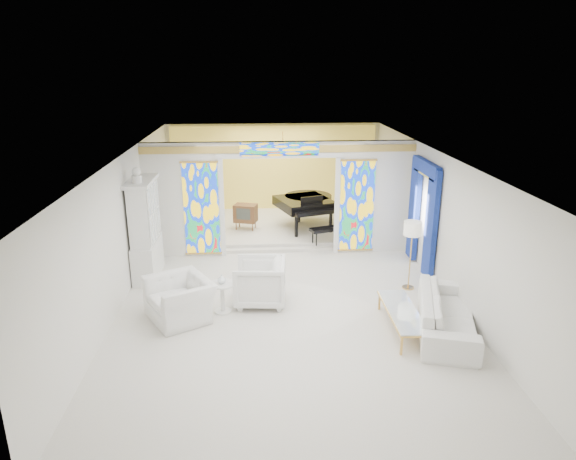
{
  "coord_description": "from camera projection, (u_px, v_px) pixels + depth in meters",
  "views": [
    {
      "loc": [
        -0.64,
        -10.98,
        4.89
      ],
      "look_at": [
        0.1,
        0.2,
        1.23
      ],
      "focal_mm": 32.0,
      "sensor_mm": 36.0,
      "label": 1
    }
  ],
  "objects": [
    {
      "name": "blue_drapes",
      "position": [
        423.0,
        207.0,
        12.36
      ],
      "size": [
        0.14,
        1.85,
        2.65
      ],
      "color": "navy",
      "rests_on": "wall_right"
    },
    {
      "name": "armchair_right",
      "position": [
        260.0,
        282.0,
        10.82
      ],
      "size": [
        1.14,
        1.12,
        0.97
      ],
      "primitive_type": "imported",
      "rotation": [
        0.0,
        0.0,
        -1.65
      ],
      "color": "white",
      "rests_on": "floor"
    },
    {
      "name": "wall_back",
      "position": [
        274.0,
        169.0,
        17.19
      ],
      "size": [
        7.0,
        0.02,
        3.0
      ],
      "primitive_type": "cube",
      "color": "silver",
      "rests_on": "floor"
    },
    {
      "name": "floor",
      "position": [
        284.0,
        283.0,
        11.97
      ],
      "size": [
        12.0,
        12.0,
        0.0
      ],
      "primitive_type": "plane",
      "color": "silver",
      "rests_on": "ground"
    },
    {
      "name": "vase",
      "position": [
        222.0,
        279.0,
        10.35
      ],
      "size": [
        0.22,
        0.22,
        0.18
      ],
      "primitive_type": "imported",
      "rotation": [
        0.0,
        0.0,
        0.34
      ],
      "color": "silver",
      "rests_on": "side_table"
    },
    {
      "name": "tv_console",
      "position": [
        245.0,
        213.0,
        15.11
      ],
      "size": [
        0.74,
        0.6,
        0.75
      ],
      "rotation": [
        0.0,
        0.0,
        -0.28
      ],
      "color": "brown",
      "rests_on": "alcove_platform"
    },
    {
      "name": "gold_curtain_back",
      "position": [
        274.0,
        170.0,
        17.08
      ],
      "size": [
        6.7,
        0.1,
        2.9
      ],
      "primitive_type": "cube",
      "color": "#FFE258",
      "rests_on": "wall_back"
    },
    {
      "name": "stained_glass_transom",
      "position": [
        280.0,
        149.0,
        12.89
      ],
      "size": [
        2.0,
        0.04,
        0.34
      ],
      "primitive_type": "cube",
      "color": "gold",
      "rests_on": "partition_wall"
    },
    {
      "name": "stained_glass_left",
      "position": [
        201.0,
        209.0,
        13.23
      ],
      "size": [
        0.9,
        0.04,
        2.4
      ],
      "primitive_type": "cube",
      "color": "gold",
      "rests_on": "partition_wall"
    },
    {
      "name": "floor_lamp",
      "position": [
        412.0,
        232.0,
        11.27
      ],
      "size": [
        0.47,
        0.47,
        1.58
      ],
      "rotation": [
        0.0,
        0.0,
        0.26
      ],
      "color": "gold",
      "rests_on": "floor"
    },
    {
      "name": "chandelier",
      "position": [
        283.0,
        147.0,
        14.98
      ],
      "size": [
        0.48,
        0.48,
        0.3
      ],
      "primitive_type": "cylinder",
      "color": "gold",
      "rests_on": "ceiling"
    },
    {
      "name": "sofa",
      "position": [
        447.0,
        313.0,
        9.72
      ],
      "size": [
        1.67,
        2.73,
        0.75
      ],
      "primitive_type": "imported",
      "rotation": [
        0.0,
        0.0,
        1.29
      ],
      "color": "white",
      "rests_on": "floor"
    },
    {
      "name": "wall_front",
      "position": [
        315.0,
        377.0,
        5.81
      ],
      "size": [
        7.0,
        0.02,
        3.0
      ],
      "primitive_type": "cube",
      "color": "silver",
      "rests_on": "floor"
    },
    {
      "name": "grand_piano",
      "position": [
        307.0,
        203.0,
        15.29
      ],
      "size": [
        2.0,
        3.04,
        1.09
      ],
      "rotation": [
        0.0,
        0.0,
        0.33
      ],
      "color": "black",
      "rests_on": "alcove_platform"
    },
    {
      "name": "armchair_left",
      "position": [
        180.0,
        299.0,
        10.2
      ],
      "size": [
        1.6,
        1.65,
        0.82
      ],
      "primitive_type": "imported",
      "rotation": [
        0.0,
        0.0,
        -1.05
      ],
      "color": "white",
      "rests_on": "floor"
    },
    {
      "name": "stained_glass_right",
      "position": [
        357.0,
        206.0,
        13.49
      ],
      "size": [
        0.9,
        0.04,
        2.4
      ],
      "primitive_type": "cube",
      "color": "gold",
      "rests_on": "partition_wall"
    },
    {
      "name": "wall_right",
      "position": [
        437.0,
        218.0,
        11.72
      ],
      "size": [
        0.02,
        12.0,
        3.0
      ],
      "primitive_type": "cube",
      "color": "silver",
      "rests_on": "floor"
    },
    {
      "name": "coffee_table",
      "position": [
        403.0,
        312.0,
        9.74
      ],
      "size": [
        0.6,
        1.88,
        0.42
      ],
      "rotation": [
        0.0,
        0.0,
        -0.01
      ],
      "color": "white",
      "rests_on": "floor"
    },
    {
      "name": "wall_left",
      "position": [
        126.0,
        225.0,
        11.28
      ],
      "size": [
        0.02,
        12.0,
        3.0
      ],
      "primitive_type": "cube",
      "color": "silver",
      "rests_on": "floor"
    },
    {
      "name": "ceiling",
      "position": [
        284.0,
        155.0,
        11.04
      ],
      "size": [
        7.0,
        12.0,
        0.02
      ],
      "primitive_type": "cube",
      "color": "silver",
      "rests_on": "wall_back"
    },
    {
      "name": "china_cabinet",
      "position": [
        145.0,
        230.0,
        11.97
      ],
      "size": [
        0.56,
        1.46,
        2.72
      ],
      "color": "silver",
      "rests_on": "floor"
    },
    {
      "name": "alcove_platform",
      "position": [
        276.0,
        226.0,
        15.83
      ],
      "size": [
        6.8,
        3.8,
        0.18
      ],
      "primitive_type": "cube",
      "color": "silver",
      "rests_on": "floor"
    },
    {
      "name": "partition_wall",
      "position": [
        280.0,
        193.0,
        13.35
      ],
      "size": [
        7.0,
        0.22,
        3.0
      ],
      "color": "silver",
      "rests_on": "floor"
    },
    {
      "name": "side_table",
      "position": [
        222.0,
        293.0,
        10.45
      ],
      "size": [
        0.67,
        0.67,
        0.64
      ],
      "rotation": [
        0.0,
        0.0,
        -0.36
      ],
      "color": "silver",
      "rests_on": "floor"
    }
  ]
}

